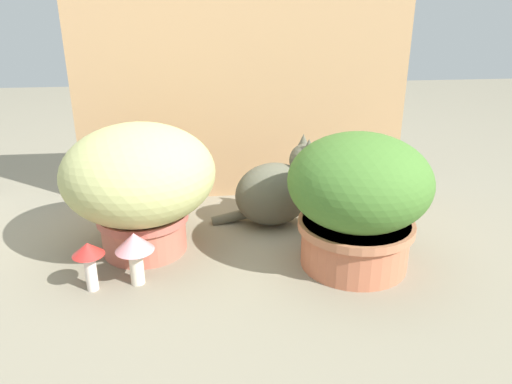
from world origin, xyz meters
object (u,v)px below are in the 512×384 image
leafy_planter (358,198)px  mushroom_ornament_pink (135,247)px  cat (278,191)px  grass_planter (140,182)px  mushroom_ornament_red (89,256)px

leafy_planter → mushroom_ornament_pink: bearing=-176.3°
leafy_planter → cat: 0.36m
grass_planter → mushroom_ornament_red: 0.27m
mushroom_ornament_red → mushroom_ornament_pink: size_ratio=0.92×
grass_planter → leafy_planter: size_ratio=1.12×
grass_planter → cat: size_ratio=1.17×
grass_planter → mushroom_ornament_pink: bearing=-90.5°
grass_planter → mushroom_ornament_pink: (-0.00, -0.20, -0.11)m
grass_planter → mushroom_ornament_pink: size_ratio=2.94×
grass_planter → mushroom_ornament_red: size_ratio=3.20×
mushroom_ornament_red → mushroom_ornament_pink: (0.12, 0.02, 0.01)m
grass_planter → leafy_planter: grass_planter is taller
leafy_planter → mushroom_ornament_red: size_ratio=2.85×
leafy_planter → mushroom_ornament_pink: (-0.62, -0.04, -0.10)m
grass_planter → mushroom_ornament_red: bearing=-119.0°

